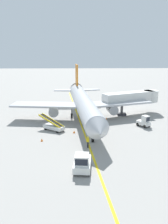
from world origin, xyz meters
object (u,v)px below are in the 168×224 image
Objects in this scene: jet_bridge at (135,98)px; safety_cone_nose_right at (106,119)px; belt_loader_forward_hold at (53,126)px; safety_cone_wingtip_right at (42,140)px; airliner at (83,103)px; safety_cone_nose_left at (79,114)px; baggage_tug_near_wing at (144,122)px; pushback_tug at (82,163)px; ground_crew_marshaller at (88,142)px; safety_cone_wingtip_left at (74,132)px.

jet_bridge is 8.54m from safety_cone_nose_right.
belt_loader_forward_hold is 10.91× the size of safety_cone_wingtip_right.
airliner is 80.33× the size of safety_cone_wingtip_right.
safety_cone_nose_left is (4.64, 9.96, -0.56)m from belt_loader_forward_hold.
safety_cone_nose_right is 15.89m from safety_cone_wingtip_right.
jet_bridge reaches higher than baggage_tug_near_wing.
airliner is 20.78m from pushback_tug.
safety_cone_nose_right is at bearing -2.30° from airliner.
ground_crew_marshaller is (-10.66, -9.22, -0.02)m from baggage_tug_near_wing.
safety_cone_wingtip_left is 1.00× the size of safety_cone_wingtip_right.
pushback_tug is at bearing -104.45° from safety_cone_nose_right.
belt_loader_forward_hold reaches higher than safety_cone_wingtip_right.
baggage_tug_near_wing is (10.95, -4.78, -2.49)m from airliner.
baggage_tug_near_wing reaches higher than safety_cone_nose_right.
safety_cone_nose_left is at bearing -177.54° from jet_bridge.
ground_crew_marshaller is at bearing 81.70° from pushback_tug.
baggage_tug_near_wing is 6.17× the size of safety_cone_wingtip_left.
ground_crew_marshaller is 6.50m from safety_cone_wingtip_left.
airliner is 80.33× the size of safety_cone_nose_left.
airliner is 80.33× the size of safety_cone_nose_right.
safety_cone_nose_left is at bearing 93.26° from ground_crew_marshaller.
safety_cone_wingtip_right is at bearing 122.94° from pushback_tug.
belt_loader_forward_hold is 10.91× the size of safety_cone_wingtip_left.
safety_cone_wingtip_left is 6.04m from safety_cone_wingtip_right.
jet_bridge reaches higher than belt_loader_forward_hold.
airliner reaches higher than belt_loader_forward_hold.
safety_cone_wingtip_left is (-12.70, -3.09, -0.71)m from baggage_tug_near_wing.
belt_loader_forward_hold reaches higher than safety_cone_wingtip_left.
safety_cone_wingtip_right is (-1.30, -5.06, -0.56)m from belt_loader_forward_hold.
airliner is at bearing 177.70° from safety_cone_nose_right.
jet_bridge is at bearing 64.41° from pushback_tug.
pushback_tug is (-11.86, -24.75, -2.55)m from jet_bridge.
belt_loader_forward_hold is at bearing -148.20° from safety_cone_nose_right.
airliner is 20.79× the size of ground_crew_marshaller.
baggage_tug_near_wing is 7.88m from safety_cone_nose_right.
safety_cone_nose_left is (-0.72, 3.61, -3.20)m from airliner.
safety_cone_wingtip_left is at bearing -102.55° from airliner.
safety_cone_wingtip_left is (-1.75, -7.88, -3.20)m from airliner.
ground_crew_marshaller reaches higher than safety_cone_wingtip_left.
ground_crew_marshaller is 3.86× the size of safety_cone_nose_right.
jet_bridge is 23.88m from safety_cone_wingtip_right.
pushback_tug is 15.03m from belt_loader_forward_hold.
safety_cone_wingtip_left and safety_cone_wingtip_right have the same top height.
airliner is 13.01× the size of baggage_tug_near_wing.
belt_loader_forward_hold is (-5.36, -6.35, -2.64)m from airliner.
pushback_tug is at bearing -98.30° from ground_crew_marshaller.
jet_bridge is 4.75× the size of baggage_tug_near_wing.
baggage_tug_near_wing is at bearing 5.49° from belt_loader_forward_hold.
safety_cone_wingtip_right is (-5.94, -15.02, 0.00)m from safety_cone_nose_left.
jet_bridge is at bearing 41.06° from safety_cone_wingtip_right.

